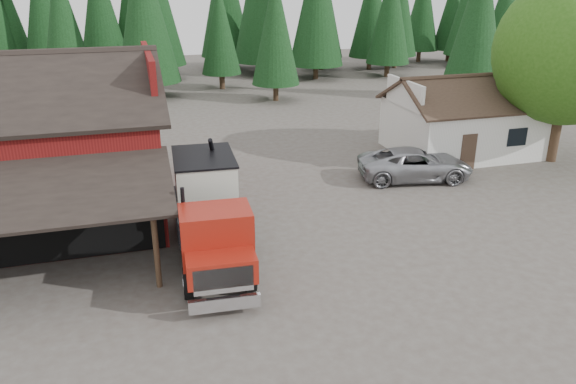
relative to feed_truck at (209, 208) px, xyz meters
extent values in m
plane|color=#4A423A|center=(3.49, -4.03, -1.88)|extent=(120.00, 120.00, 0.00)
cube|color=maroon|center=(-7.51, 5.97, 0.62)|extent=(12.00, 10.00, 5.00)
cube|color=black|center=(-7.51, 8.47, 4.12)|extent=(12.80, 5.53, 2.35)
cube|color=maroon|center=(-1.51, 5.97, 4.12)|extent=(0.25, 7.00, 2.00)
cylinder|color=#382619|center=(-2.11, -1.93, -0.48)|extent=(0.20, 0.20, 2.80)
cube|color=silver|center=(16.49, 8.97, -0.38)|extent=(8.00, 6.00, 3.00)
cube|color=#38281E|center=(16.49, 7.47, 1.87)|extent=(8.60, 3.42, 1.80)
cube|color=#38281E|center=(16.49, 10.47, 1.87)|extent=(8.60, 3.42, 1.80)
cube|color=silver|center=(12.49, 8.97, 1.87)|extent=(0.20, 4.20, 1.50)
cube|color=silver|center=(20.49, 8.97, 1.87)|extent=(0.20, 4.20, 1.50)
cube|color=#38281E|center=(14.99, 5.95, -0.88)|extent=(0.90, 0.06, 2.00)
cube|color=black|center=(17.99, 5.95, -0.28)|extent=(1.20, 0.06, 1.00)
cylinder|color=#382619|center=(20.49, 5.97, -0.28)|extent=(0.60, 0.60, 3.20)
sphere|color=#265413|center=(20.49, 5.97, 4.32)|extent=(8.00, 8.00, 8.00)
sphere|color=#265413|center=(19.29, 6.77, 3.12)|extent=(4.40, 4.40, 4.40)
cylinder|color=#382619|center=(9.49, 25.97, -1.08)|extent=(0.44, 0.44, 1.60)
cone|color=black|center=(9.49, 25.97, 4.02)|extent=(3.96, 3.96, 9.00)
cylinder|color=#382619|center=(25.49, 21.97, -1.08)|extent=(0.44, 0.44, 1.60)
cone|color=black|center=(25.49, 21.97, 5.02)|extent=(4.84, 4.84, 11.00)
cylinder|color=#382619|center=(-0.51, 29.97, -1.08)|extent=(0.44, 0.44, 1.60)
cone|color=black|center=(-0.51, 29.97, 5.52)|extent=(5.28, 5.28, 12.00)
cylinder|color=black|center=(-1.20, -2.89, -1.35)|extent=(0.40, 1.09, 1.07)
cylinder|color=black|center=(0.85, -3.01, -1.35)|extent=(0.40, 1.09, 1.07)
cylinder|color=black|center=(-0.93, 1.79, -1.35)|extent=(0.40, 1.09, 1.07)
cylinder|color=black|center=(1.11, 1.67, -1.35)|extent=(0.40, 1.09, 1.07)
cylinder|color=black|center=(-0.85, 3.15, -1.35)|extent=(0.40, 1.09, 1.07)
cylinder|color=black|center=(1.19, 3.03, -1.35)|extent=(0.40, 1.09, 1.07)
cube|color=black|center=(0.00, 0.17, -0.96)|extent=(1.55, 8.44, 0.39)
cube|color=silver|center=(-0.26, -4.46, -1.35)|extent=(2.25, 0.30, 0.44)
cube|color=silver|center=(-0.26, -4.37, -0.57)|extent=(1.86, 0.20, 0.88)
cube|color=maroon|center=(-0.22, -3.78, -0.42)|extent=(2.27, 1.39, 0.83)
cube|color=maroon|center=(-0.15, -2.51, 0.12)|extent=(2.43, 1.79, 1.81)
cube|color=black|center=(-0.19, -3.29, 0.41)|extent=(2.05, 0.19, 0.88)
cylinder|color=black|center=(-1.07, -1.58, 0.66)|extent=(0.14, 0.14, 1.76)
cube|color=black|center=(-0.09, -1.54, 0.07)|extent=(2.40, 0.25, 1.56)
cube|color=black|center=(0.08, 1.53, -0.69)|extent=(2.81, 5.80, 0.16)
cube|color=beige|center=(0.08, 1.53, 0.75)|extent=(2.43, 3.34, 1.56)
cone|color=beige|center=(0.08, 1.53, -0.22)|extent=(2.27, 2.27, 0.68)
cube|color=black|center=(0.08, 1.53, 1.55)|extent=(2.53, 3.45, 0.08)
cylinder|color=black|center=(0.74, 2.86, 0.66)|extent=(0.84, 2.11, 2.98)
cube|color=maroon|center=(-0.37, 3.91, -0.42)|extent=(0.63, 0.81, 0.44)
cylinder|color=silver|center=(1.01, -1.94, -1.05)|extent=(0.60, 1.01, 0.55)
imported|color=#9B9CA2|center=(11.49, 5.37, -1.07)|extent=(6.26, 3.74, 1.63)
camera|label=1|loc=(-2.51, -19.32, 8.24)|focal=35.00mm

